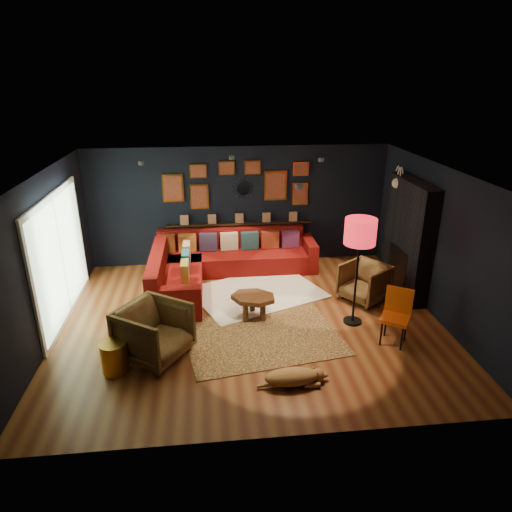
{
  "coord_description": "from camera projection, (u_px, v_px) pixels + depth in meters",
  "views": [
    {
      "loc": [
        -0.66,
        -6.92,
        4.04
      ],
      "look_at": [
        0.11,
        0.3,
        1.1
      ],
      "focal_mm": 32.0,
      "sensor_mm": 36.0,
      "label": 1
    }
  ],
  "objects": [
    {
      "name": "floor_lamp",
      "position": [
        360.0,
        236.0,
        7.33
      ],
      "size": [
        0.52,
        0.52,
        1.88
      ],
      "color": "black",
      "rests_on": "ground"
    },
    {
      "name": "floor",
      "position": [
        251.0,
        321.0,
        7.96
      ],
      "size": [
        6.5,
        6.5,
        0.0
      ],
      "primitive_type": "plane",
      "color": "brown",
      "rests_on": "ground"
    },
    {
      "name": "sectional",
      "position": [
        213.0,
        265.0,
        9.45
      ],
      "size": [
        3.41,
        2.69,
        0.86
      ],
      "color": "maroon",
      "rests_on": "ground"
    },
    {
      "name": "leopard_rug",
      "position": [
        263.0,
        337.0,
        7.47
      ],
      "size": [
        2.72,
        2.13,
        0.01
      ],
      "primitive_type": "cube",
      "rotation": [
        0.0,
        0.0,
        0.16
      ],
      "color": "tan",
      "rests_on": "ground"
    },
    {
      "name": "sunburst_mirror",
      "position": [
        243.0,
        189.0,
        9.84
      ],
      "size": [
        0.47,
        0.16,
        0.47
      ],
      "color": "silver",
      "rests_on": "room_walls"
    },
    {
      "name": "dog",
      "position": [
        292.0,
        374.0,
        6.27
      ],
      "size": [
        1.03,
        0.52,
        0.32
      ],
      "primitive_type": null,
      "rotation": [
        0.0,
        0.0,
        0.02
      ],
      "color": "#C07F48",
      "rests_on": "leopard_rug"
    },
    {
      "name": "ledge",
      "position": [
        239.0,
        224.0,
        10.09
      ],
      "size": [
        3.2,
        0.12,
        0.04
      ],
      "primitive_type": "cube",
      "color": "black",
      "rests_on": "room_walls"
    },
    {
      "name": "room_walls",
      "position": [
        251.0,
        235.0,
        7.36
      ],
      "size": [
        6.5,
        6.5,
        6.5
      ],
      "color": "black",
      "rests_on": "ground"
    },
    {
      "name": "ceiling_spots",
      "position": [
        246.0,
        166.0,
        7.74
      ],
      "size": [
        3.3,
        2.5,
        0.06
      ],
      "color": "black",
      "rests_on": "room_walls"
    },
    {
      "name": "armchair_left",
      "position": [
        154.0,
        330.0,
        6.8
      ],
      "size": [
        1.21,
        1.23,
        0.93
      ],
      "primitive_type": "imported",
      "rotation": [
        0.0,
        0.0,
        0.97
      ],
      "color": "#A97B3E",
      "rests_on": "ground"
    },
    {
      "name": "armchair_right",
      "position": [
        364.0,
        280.0,
        8.59
      ],
      "size": [
        1.03,
        1.04,
        0.78
      ],
      "primitive_type": "imported",
      "rotation": [
        0.0,
        0.0,
        -0.94
      ],
      "color": "#A97B3E",
      "rests_on": "ground"
    },
    {
      "name": "deer_head",
      "position": [
        406.0,
        183.0,
        8.79
      ],
      "size": [
        0.5,
        0.28,
        0.45
      ],
      "color": "white",
      "rests_on": "fireplace"
    },
    {
      "name": "fireplace",
      "position": [
        407.0,
        242.0,
        8.71
      ],
      "size": [
        0.31,
        1.6,
        2.2
      ],
      "color": "black",
      "rests_on": "ground"
    },
    {
      "name": "pouf",
      "position": [
        180.0,
        277.0,
        9.13
      ],
      "size": [
        0.59,
        0.59,
        0.38
      ],
      "primitive_type": "cylinder",
      "color": "maroon",
      "rests_on": "shag_rug"
    },
    {
      "name": "gallery_wall",
      "position": [
        238.0,
        184.0,
        9.79
      ],
      "size": [
        3.15,
        0.04,
        1.02
      ],
      "color": "#C3892D",
      "rests_on": "room_walls"
    },
    {
      "name": "shag_rug",
      "position": [
        257.0,
        292.0,
        8.95
      ],
      "size": [
        2.83,
        2.49,
        0.03
      ],
      "primitive_type": "cube",
      "rotation": [
        0.0,
        0.0,
        0.39
      ],
      "color": "white",
      "rests_on": "ground"
    },
    {
      "name": "orange_chair",
      "position": [
        397.0,
        311.0,
        7.19
      ],
      "size": [
        0.59,
        0.59,
        0.9
      ],
      "rotation": [
        0.0,
        0.0,
        -0.58
      ],
      "color": "black",
      "rests_on": "ground"
    },
    {
      "name": "coffee_table",
      "position": [
        253.0,
        300.0,
        7.94
      ],
      "size": [
        0.95,
        0.82,
        0.4
      ],
      "rotation": [
        0.0,
        0.0,
        -0.32
      ],
      "color": "#58351B",
      "rests_on": "shag_rug"
    },
    {
      "name": "gold_stool",
      "position": [
        114.0,
        357.0,
        6.54
      ],
      "size": [
        0.38,
        0.38,
        0.47
      ],
      "primitive_type": "cylinder",
      "color": "#C3892D",
      "rests_on": "ground"
    },
    {
      "name": "sliding_door",
      "position": [
        61.0,
        257.0,
        7.78
      ],
      "size": [
        0.06,
        2.8,
        2.2
      ],
      "color": "white",
      "rests_on": "ground"
    }
  ]
}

